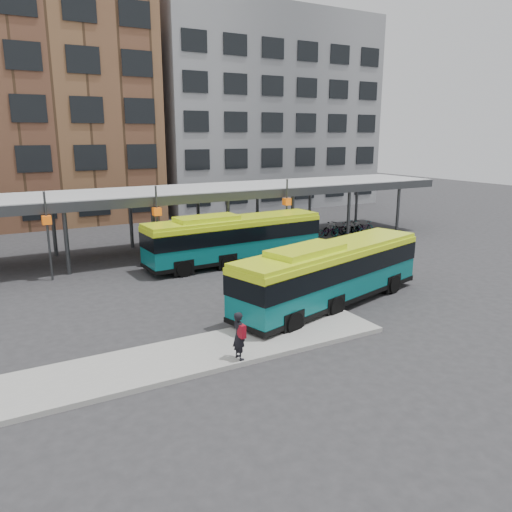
{
  "coord_description": "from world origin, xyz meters",
  "views": [
    {
      "loc": [
        -12.01,
        -18.31,
        7.71
      ],
      "look_at": [
        -0.27,
        2.71,
        1.8
      ],
      "focal_mm": 35.0,
      "sensor_mm": 36.0,
      "label": 1
    }
  ],
  "objects": [
    {
      "name": "building_grey",
      "position": [
        16.0,
        32.0,
        10.0
      ],
      "size": [
        24.0,
        14.0,
        20.0
      ],
      "primitive_type": "cube",
      "color": "slate",
      "rests_on": "ground"
    },
    {
      "name": "pedestrian",
      "position": [
        -4.79,
        -4.21,
        1.04
      ],
      "size": [
        0.44,
        0.66,
        1.69
      ],
      "rotation": [
        0.0,
        0.0,
        1.62
      ],
      "color": "black",
      "rests_on": "boarding_island"
    },
    {
      "name": "ground",
      "position": [
        0.0,
        0.0,
        0.0
      ],
      "size": [
        120.0,
        120.0,
        0.0
      ],
      "primitive_type": "plane",
      "color": "#28282B",
      "rests_on": "ground"
    },
    {
      "name": "bus_rear",
      "position": [
        1.25,
        8.14,
        1.6
      ],
      "size": [
        11.23,
        2.91,
        3.07
      ],
      "rotation": [
        0.0,
        0.0,
        0.05
      ],
      "color": "#08595B",
      "rests_on": "ground"
    },
    {
      "name": "bus_front",
      "position": [
        1.64,
        -0.86,
        1.58
      ],
      "size": [
        11.23,
        5.16,
        3.03
      ],
      "rotation": [
        0.0,
        0.0,
        0.27
      ],
      "color": "#08595B",
      "rests_on": "ground"
    },
    {
      "name": "bike_rack",
      "position": [
        13.0,
        12.01,
        0.48
      ],
      "size": [
        5.28,
        1.58,
        1.08
      ],
      "color": "slate",
      "rests_on": "ground"
    },
    {
      "name": "canopy",
      "position": [
        -0.06,
        12.87,
        3.91
      ],
      "size": [
        40.0,
        6.53,
        4.8
      ],
      "color": "#999B9E",
      "rests_on": "ground"
    },
    {
      "name": "boarding_island",
      "position": [
        -5.5,
        -3.0,
        0.09
      ],
      "size": [
        14.0,
        3.0,
        0.18
      ],
      "primitive_type": "cube",
      "color": "gray",
      "rests_on": "ground"
    }
  ]
}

